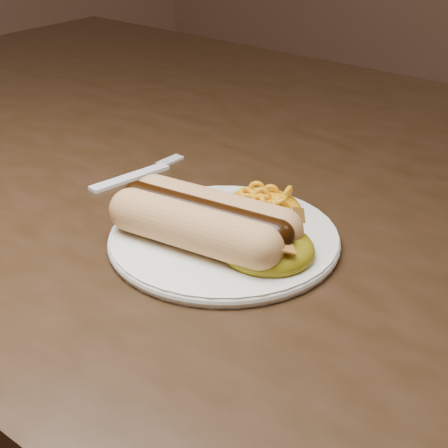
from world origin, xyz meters
The scene contains 7 objects.
table centered at (0.00, 0.00, 0.66)m, with size 1.60×0.90×0.75m.
plate centered at (0.10, -0.18, 0.76)m, with size 0.21×0.21×0.01m, color white.
hotdog centered at (0.09, -0.20, 0.78)m, with size 0.15×0.09×0.04m.
mac_and_cheese centered at (0.10, -0.12, 0.78)m, with size 0.08×0.07×0.03m, color orange.
sour_cream centered at (0.03, -0.16, 0.78)m, with size 0.05×0.05×0.03m, color white.
taco_salad centered at (0.15, -0.18, 0.78)m, with size 0.09×0.08×0.04m.
fork centered at (-0.08, -0.13, 0.75)m, with size 0.02×0.15×0.00m, color white.
Camera 1 is at (0.45, -0.61, 1.07)m, focal length 55.00 mm.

